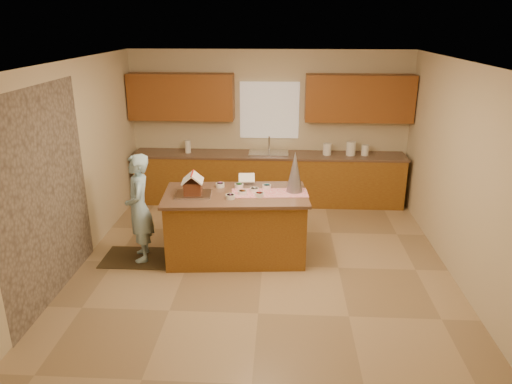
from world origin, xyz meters
The scene contains 28 objects.
floor centered at (0.00, 0.00, 0.00)m, with size 5.50×5.50×0.00m, color tan.
ceiling centered at (0.00, 0.00, 2.70)m, with size 5.50×5.50×0.00m, color silver.
wall_back centered at (0.00, 2.75, 1.35)m, with size 5.50×5.50×0.00m, color beige.
wall_front centered at (0.00, -2.75, 1.35)m, with size 5.50×5.50×0.00m, color beige.
wall_left centered at (-2.50, 0.00, 1.35)m, with size 5.50×5.50×0.00m, color beige.
wall_right centered at (2.50, 0.00, 1.35)m, with size 5.50×5.50×0.00m, color beige.
stone_accent centered at (-2.48, -0.80, 1.25)m, with size 2.50×2.50×0.00m, color gray.
window_curtain centered at (0.00, 2.72, 1.65)m, with size 1.05×0.03×1.00m, color white.
back_counter_base centered at (0.00, 2.45, 0.44)m, with size 4.80×0.60×0.88m, color #8A5F1C.
back_counter_top centered at (0.00, 2.45, 0.90)m, with size 4.85×0.63×0.04m, color brown.
upper_cabinet_left centered at (-1.55, 2.57, 1.90)m, with size 1.85×0.35×0.80m, color brown.
upper_cabinet_right centered at (1.55, 2.57, 1.90)m, with size 1.85×0.35×0.80m, color brown.
sink centered at (0.00, 2.45, 0.89)m, with size 0.70×0.45×0.12m, color silver.
faucet centered at (0.00, 2.63, 1.06)m, with size 0.03×0.03×0.28m, color silver.
island_base centered at (-0.38, 0.26, 0.45)m, with size 1.86×0.93×0.91m, color #8A5F1C.
island_top centered at (-0.38, 0.26, 0.93)m, with size 1.94×1.01×0.04m, color brown.
table_runner centered at (0.08, 0.30, 0.95)m, with size 1.03×0.37×0.01m, color red.
baking_tray centered at (-0.94, 0.17, 0.96)m, with size 0.48×0.35×0.03m, color silver.
cookbook centered at (-0.26, 0.67, 1.04)m, with size 0.23×0.02×0.19m, color white.
tinsel_tree centered at (0.42, 0.38, 1.23)m, with size 0.23×0.23×0.57m, color silver.
rug centered at (-1.74, 0.12, 0.01)m, with size 1.02×0.67×0.01m, color black.
boy centered at (-1.69, 0.12, 0.76)m, with size 0.55×0.36×1.50m, color #A6D4EC.
canister_a centered at (1.04, 2.45, 1.02)m, with size 0.15×0.15×0.21m, color white.
canister_b centered at (1.45, 2.45, 1.04)m, with size 0.17×0.17×0.24m, color white.
canister_c centered at (1.70, 2.45, 1.01)m, with size 0.13×0.13×0.19m, color white.
paper_towel centered at (-1.45, 2.45, 1.03)m, with size 0.10×0.10×0.22m, color white.
gingerbread_house centered at (-0.94, 0.17, 1.08)m, with size 0.31×0.31×0.29m.
candy_bowls centered at (-0.26, 0.33, 0.98)m, with size 0.78×0.58×0.06m.
Camera 1 is at (0.24, -5.82, 3.17)m, focal length 33.60 mm.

